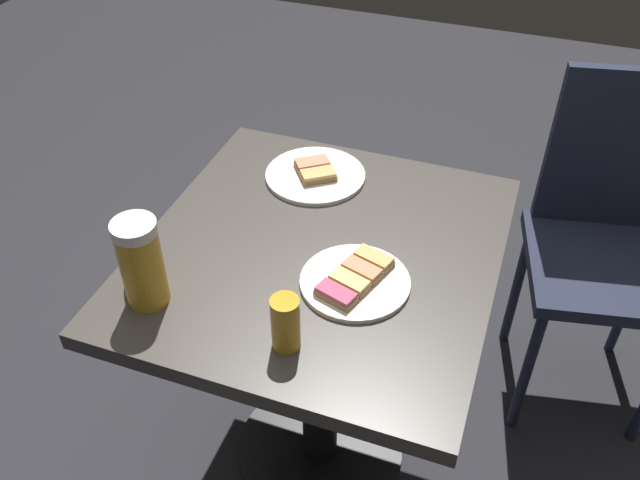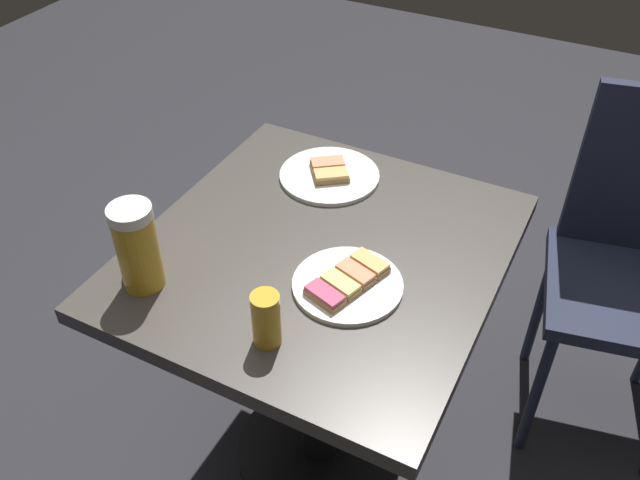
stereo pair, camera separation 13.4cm
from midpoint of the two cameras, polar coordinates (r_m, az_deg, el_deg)
The scene contains 7 objects.
ground_plane at distance 1.90m, azimuth 2.11°, elevation -17.46°, with size 6.00×6.00×0.00m, color #28282D.
cafe_table at distance 1.46m, azimuth 2.63°, elevation -5.58°, with size 0.75×0.70×0.72m.
plate_near at distance 1.26m, azimuth 5.39°, elevation -3.78°, with size 0.21×0.21×0.03m.
plate_far at distance 1.54m, azimuth 3.30°, elevation 5.49°, with size 0.23×0.23×0.03m.
beer_mug at distance 1.25m, azimuth -12.34°, elevation -0.56°, with size 0.11×0.12×0.18m.
beer_glass_small at distance 1.13m, azimuth -1.20°, elevation -6.88°, with size 0.05×0.05×0.11m, color gold.
cafe_chair at distance 1.81m, azimuth 27.00°, elevation -1.25°, with size 0.45×0.45×0.92m.
Camera 2 is at (0.91, 0.47, 1.60)m, focal length 37.75 mm.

